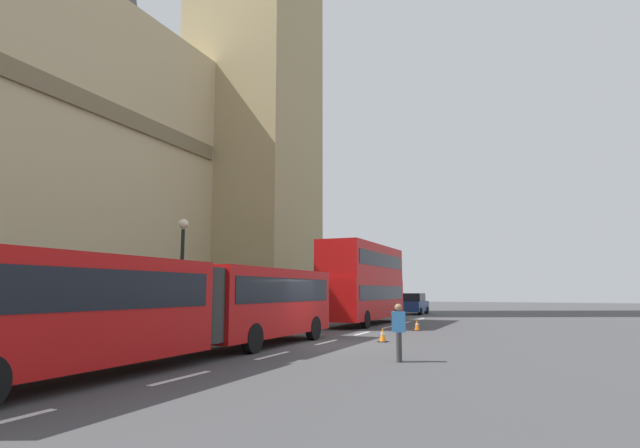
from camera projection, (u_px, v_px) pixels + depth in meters
The scene contains 9 objects.
ground_plane at pixel (318, 344), 19.69m from camera, with size 160.00×160.00×0.00m, color #424244.
lane_centre_marking at pixel (346, 337), 22.59m from camera, with size 34.40×0.16×0.01m.
articulated_bus at pixel (187, 301), 15.57m from camera, with size 17.24×2.54×2.90m.
double_decker_bus at pixel (364, 280), 31.71m from camera, with size 10.12×2.54×4.90m.
sedan_lead at pixel (414, 304), 45.06m from camera, with size 4.40×1.86×1.85m.
traffic_cone_west at pixel (383, 335), 20.65m from camera, with size 0.36×0.36×0.58m.
traffic_cone_middle at pixel (417, 325), 26.45m from camera, with size 0.36×0.36×0.58m.
street_lamp at pixel (182, 268), 22.43m from camera, with size 0.44×0.44×5.27m.
pedestrian_near_cones at pixel (399, 330), 15.00m from camera, with size 0.36×0.44×1.69m.
Camera 1 is at (-18.51, -7.93, 2.07)m, focal length 28.43 mm.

